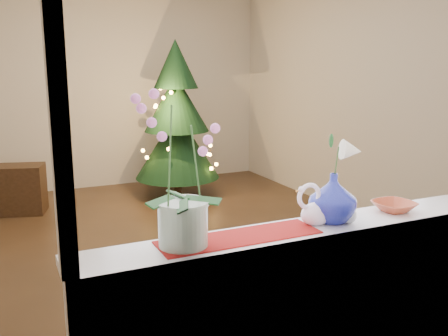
# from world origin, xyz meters

# --- Properties ---
(ground) EXTENTS (5.00, 5.00, 0.00)m
(ground) POSITION_xyz_m (0.00, 0.00, 0.00)
(ground) COLOR #312114
(ground) RESTS_ON ground
(wall_back) EXTENTS (4.50, 0.10, 2.70)m
(wall_back) POSITION_xyz_m (0.00, 2.50, 1.35)
(wall_back) COLOR beige
(wall_back) RESTS_ON ground
(wall_front) EXTENTS (4.50, 0.10, 2.70)m
(wall_front) POSITION_xyz_m (0.00, -2.50, 1.35)
(wall_front) COLOR beige
(wall_front) RESTS_ON ground
(wall_right) EXTENTS (0.10, 5.00, 2.70)m
(wall_right) POSITION_xyz_m (2.25, 0.00, 1.35)
(wall_right) COLOR beige
(wall_right) RESTS_ON ground
(window_apron) EXTENTS (2.20, 0.08, 0.88)m
(window_apron) POSITION_xyz_m (0.00, -2.46, 0.44)
(window_apron) COLOR white
(window_apron) RESTS_ON ground
(windowsill) EXTENTS (2.20, 0.26, 0.04)m
(windowsill) POSITION_xyz_m (0.00, -2.37, 0.90)
(windowsill) COLOR white
(windowsill) RESTS_ON window_apron
(window_frame) EXTENTS (2.22, 0.06, 1.60)m
(window_frame) POSITION_xyz_m (0.00, -2.47, 1.70)
(window_frame) COLOR white
(window_frame) RESTS_ON windowsill
(runner) EXTENTS (0.70, 0.20, 0.01)m
(runner) POSITION_xyz_m (-0.38, -2.37, 0.92)
(runner) COLOR maroon
(runner) RESTS_ON windowsill
(orchid_pot) EXTENTS (0.26, 0.26, 0.62)m
(orchid_pot) POSITION_xyz_m (-0.63, -2.37, 1.23)
(orchid_pot) COLOR silver
(orchid_pot) RESTS_ON windowsill
(swan) EXTENTS (0.23, 0.12, 0.19)m
(swan) POSITION_xyz_m (0.01, -2.36, 1.01)
(swan) COLOR white
(swan) RESTS_ON windowsill
(blue_vase) EXTENTS (0.26, 0.26, 0.26)m
(blue_vase) POSITION_xyz_m (0.10, -2.36, 1.05)
(blue_vase) COLOR navy
(blue_vase) RESTS_ON windowsill
(lily) EXTENTS (0.14, 0.08, 0.20)m
(lily) POSITION_xyz_m (0.10, -2.36, 1.28)
(lily) COLOR beige
(lily) RESTS_ON blue_vase
(paperweight) EXTENTS (0.09, 0.09, 0.08)m
(paperweight) POSITION_xyz_m (0.15, -2.41, 0.96)
(paperweight) COLOR silver
(paperweight) RESTS_ON windowsill
(amber_dish) EXTENTS (0.18, 0.18, 0.04)m
(amber_dish) POSITION_xyz_m (0.48, -2.35, 0.94)
(amber_dish) COLOR #A43F24
(amber_dish) RESTS_ON windowsill
(xmas_tree) EXTENTS (1.37, 1.37, 1.91)m
(xmas_tree) POSITION_xyz_m (0.79, 1.66, 0.96)
(xmas_tree) COLOR #12321B
(xmas_tree) RESTS_ON ground
(side_table) EXTENTS (0.79, 0.55, 0.54)m
(side_table) POSITION_xyz_m (-1.15, 1.67, 0.27)
(side_table) COLOR black
(side_table) RESTS_ON ground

